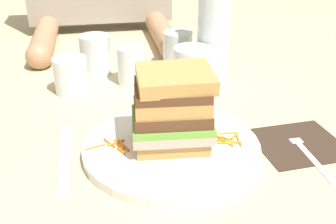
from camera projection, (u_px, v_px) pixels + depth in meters
ground_plane at (175, 151)px, 0.64m from camera, size 3.00×3.00×0.00m
main_plate at (171, 147)px, 0.64m from camera, size 0.28×0.28×0.02m
sandwich at (172, 110)px, 0.61m from camera, size 0.13×0.11×0.12m
carrot_shred_0 at (119, 145)px, 0.63m from camera, size 0.01×0.03×0.00m
carrot_shred_1 at (110, 143)px, 0.63m from camera, size 0.02×0.03×0.00m
carrot_shred_2 at (95, 147)px, 0.62m from camera, size 0.03×0.01×0.00m
carrot_shred_3 at (120, 146)px, 0.62m from camera, size 0.01×0.02×0.00m
carrot_shred_4 at (121, 144)px, 0.63m from camera, size 0.01×0.03×0.00m
carrot_shred_5 at (125, 147)px, 0.62m from camera, size 0.01×0.03×0.00m
carrot_shred_6 at (116, 143)px, 0.63m from camera, size 0.03×0.02×0.00m
carrot_shred_7 at (121, 151)px, 0.61m from camera, size 0.01×0.02×0.00m
carrot_shred_8 at (225, 143)px, 0.63m from camera, size 0.02×0.01×0.00m
carrot_shred_9 at (224, 141)px, 0.64m from camera, size 0.03×0.01×0.00m
carrot_shred_10 at (223, 139)px, 0.64m from camera, size 0.01×0.02×0.00m
carrot_shred_11 at (219, 138)px, 0.64m from camera, size 0.01×0.03×0.00m
carrot_shred_12 at (228, 143)px, 0.63m from camera, size 0.01×0.02×0.00m
carrot_shred_13 at (235, 142)px, 0.63m from camera, size 0.02×0.01×0.00m
carrot_shred_14 at (239, 141)px, 0.64m from camera, size 0.01×0.03×0.00m
carrot_shred_15 at (228, 133)px, 0.66m from camera, size 0.03×0.00×0.00m
carrot_shred_16 at (234, 136)px, 0.65m from camera, size 0.02×0.02×0.00m
carrot_shred_17 at (227, 139)px, 0.64m from camera, size 0.02×0.02×0.00m
napkin_dark at (299, 143)px, 0.66m from camera, size 0.15×0.14×0.00m
fork at (305, 149)px, 0.64m from camera, size 0.02×0.17×0.00m
knife at (64, 158)px, 0.62m from camera, size 0.02×0.20×0.00m
juice_glass at (193, 69)px, 0.85m from camera, size 0.08×0.08×0.09m
water_bottle at (214, 26)px, 0.87m from camera, size 0.07×0.07×0.26m
empty_tumbler_0 at (178, 49)px, 0.97m from camera, size 0.07×0.07×0.08m
empty_tumbler_1 at (71, 75)px, 0.83m from camera, size 0.07×0.07×0.07m
empty_tumbler_2 at (95, 55)px, 0.92m from camera, size 0.07×0.07×0.09m
empty_tumbler_3 at (132, 65)px, 0.87m from camera, size 0.06×0.06×0.08m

